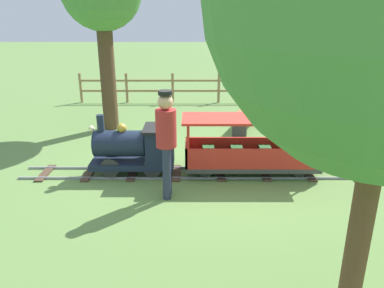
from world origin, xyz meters
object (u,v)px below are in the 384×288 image
Objects in this scene: locomotive at (137,148)px; conductor_person at (166,136)px; passenger_car at (252,151)px; park_bench at (248,113)px.

conductor_person reaches higher than locomotive.
conductor_person is at bearing 120.34° from passenger_car.
passenger_car is 1.45× the size of conductor_person.
conductor_person is at bearing -145.18° from locomotive.
locomotive is 1.09m from conductor_person.
conductor_person reaches higher than park_bench.
conductor_person reaches higher than passenger_car.
locomotive is 1.95m from passenger_car.
park_bench is at bearing -41.48° from locomotive.
park_bench is (2.54, -0.30, -0.01)m from passenger_car.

